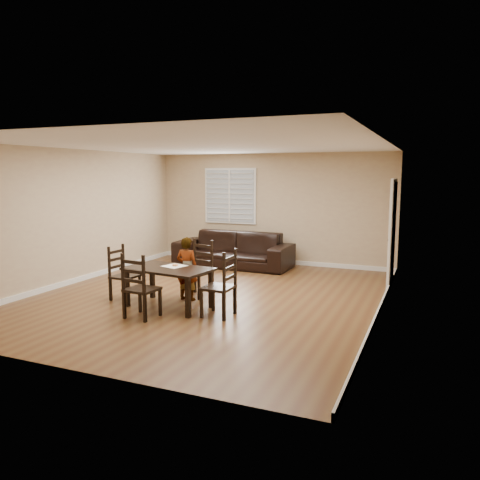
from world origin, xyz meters
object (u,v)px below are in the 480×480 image
child (187,269)px  sofa (233,249)px  dining_table (168,273)px  chair_right (226,287)px  chair_far (137,290)px  chair_left (120,274)px  donut (175,265)px  chair_near (201,270)px

child → sofa: 3.12m
dining_table → chair_right: size_ratio=1.44×
chair_far → child: bearing=-92.5°
chair_left → sofa: bearing=-8.1°
donut → dining_table: bearing=-103.8°
donut → sofa: (-0.44, 3.44, -0.28)m
dining_table → sofa: (-0.40, 3.59, -0.17)m
child → chair_far: bearing=83.4°
chair_near → chair_left: size_ratio=1.07×
chair_right → chair_left: bearing=-96.3°
chair_far → child: child is taller
dining_table → chair_right: chair_right is taller
chair_far → donut: (0.13, 0.92, 0.23)m
chair_right → child: size_ratio=0.94×
dining_table → chair_left: 1.10m
dining_table → chair_far: (-0.09, -0.77, -0.11)m
dining_table → chair_right: 1.11m
donut → sofa: sofa is taller
chair_right → donut: (-1.06, 0.28, 0.21)m
chair_right → sofa: 4.01m
child → sofa: bearing=-80.8°
dining_table → child: 0.52m
chair_far → sofa: 4.37m
sofa → dining_table: bearing=-82.1°
dining_table → chair_left: size_ratio=1.58×
chair_right → sofa: bearing=-157.6°
chair_near → sofa: (-0.53, 2.68, -0.05)m
chair_far → chair_left: chair_far is taller
dining_table → chair_left: (-1.09, 0.13, -0.14)m
chair_left → sofa: (0.69, 3.46, -0.03)m
dining_table → sofa: 3.62m
sofa → child: bearing=-79.9°
chair_right → donut: chair_right is taller
chair_near → donut: chair_near is taller
chair_near → child: (-0.06, -0.40, 0.10)m
dining_table → chair_left: chair_left is taller
chair_near → chair_right: (0.97, -1.04, 0.01)m
dining_table → donut: 0.20m
donut → chair_right: bearing=-15.0°
dining_table → child: bearing=90.0°
chair_far → donut: size_ratio=9.89×
chair_left → chair_far: bearing=-129.1°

